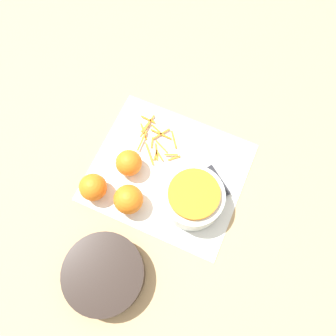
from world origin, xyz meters
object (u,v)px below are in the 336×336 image
at_px(bowl_speckled, 193,198).
at_px(orange_right, 129,163).
at_px(bowl_dark, 104,274).
at_px(orange_back, 93,187).
at_px(knife, 211,171).
at_px(orange_left, 128,199).

height_order(bowl_speckled, orange_right, bowl_speckled).
distance_m(bowl_dark, orange_back, 0.23).
relative_size(bowl_speckled, knife, 0.73).
distance_m(bowl_dark, knife, 0.41).
height_order(bowl_speckled, orange_back, bowl_speckled).
height_order(bowl_dark, orange_left, orange_left).
height_order(bowl_speckled, bowl_dark, bowl_speckled).
height_order(bowl_speckled, knife, bowl_speckled).
bearing_deg(bowl_dark, orange_left, -82.38).
bearing_deg(bowl_speckled, orange_right, -6.37).
xyz_separation_m(knife, orange_left, (0.18, 0.18, 0.03)).
bearing_deg(bowl_dark, knife, -111.62).
height_order(bowl_dark, knife, bowl_dark).
relative_size(bowl_speckled, orange_right, 2.21).
xyz_separation_m(bowl_speckled, knife, (-0.02, -0.11, -0.04)).
relative_size(bowl_dark, orange_left, 2.54).
height_order(bowl_dark, orange_right, orange_right).
bearing_deg(orange_back, bowl_speckled, -162.85).
bearing_deg(bowl_speckled, orange_left, 24.82).
distance_m(knife, orange_left, 0.25).
bearing_deg(orange_right, orange_back, 60.64).
bearing_deg(knife, orange_back, 69.77).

